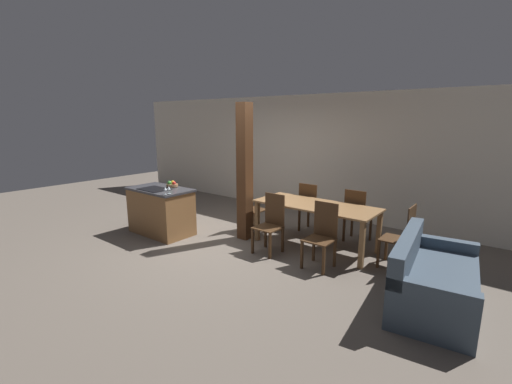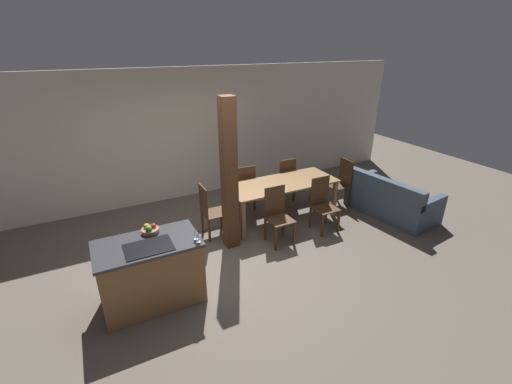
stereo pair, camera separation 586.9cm
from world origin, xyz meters
TOP-DOWN VIEW (x-y plane):
  - ground_plane at (0.00, 0.00)m, footprint 16.00×16.00m
  - wall_back at (0.00, 2.70)m, footprint 11.20×0.08m
  - kitchen_island at (-1.22, -0.42)m, footprint 1.26×0.72m
  - fruit_bowl at (-1.14, -0.20)m, footprint 0.22×0.22m
  - wine_glass_near at (-0.66, -0.72)m, footprint 0.06×0.06m
  - wine_glass_middle at (-0.66, -0.64)m, footprint 0.06×0.06m
  - dining_table at (1.43, 0.77)m, footprint 2.07×0.86m
  - dining_chair_near_left at (0.97, 0.13)m, footprint 0.40×0.40m
  - dining_chair_near_right at (1.90, 0.13)m, footprint 0.40×0.40m
  - dining_chair_far_left at (0.97, 1.42)m, footprint 0.40×0.40m
  - dining_chair_far_right at (1.90, 1.42)m, footprint 0.40×0.40m
  - dining_chair_head_end at (0.02, 0.77)m, footprint 0.40×0.40m
  - dining_chair_foot_end at (2.85, 0.77)m, footprint 0.40×0.40m
  - couch at (3.44, -0.03)m, footprint 1.03×1.76m
  - timber_post at (0.22, 0.36)m, footprint 0.22×0.22m

SIDE VIEW (x-z plane):
  - ground_plane at x=0.00m, z-range 0.00..0.00m
  - couch at x=3.44m, z-range -0.12..0.69m
  - kitchen_island at x=-1.22m, z-range 0.00..0.89m
  - dining_chair_near_left at x=0.97m, z-range 0.01..0.98m
  - dining_chair_near_right at x=1.90m, z-range 0.01..0.98m
  - dining_chair_far_left at x=0.97m, z-range 0.01..0.98m
  - dining_chair_far_right at x=1.90m, z-range 0.01..0.98m
  - dining_chair_head_end at x=0.02m, z-range 0.01..0.98m
  - dining_chair_foot_end at x=2.85m, z-range 0.01..0.98m
  - dining_table at x=1.43m, z-range 0.28..1.04m
  - fruit_bowl at x=-1.14m, z-range 0.88..0.99m
  - wine_glass_near at x=-0.66m, z-range 0.92..1.06m
  - wine_glass_middle at x=-0.66m, z-range 0.92..1.06m
  - timber_post at x=0.22m, z-range 0.00..2.45m
  - wall_back at x=0.00m, z-range 0.00..2.70m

